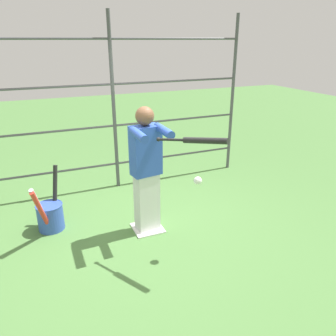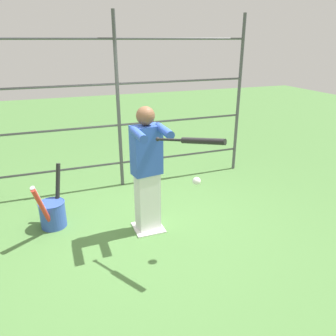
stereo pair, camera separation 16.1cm
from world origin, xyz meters
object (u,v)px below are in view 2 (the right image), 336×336
at_px(batter, 147,167).
at_px(baseball_bat_swinging, 197,141).
at_px(bat_bucket, 52,212).
at_px(softball_in_flight, 197,181).

bearing_deg(batter, baseball_bat_swinging, 108.48).
relative_size(batter, baseball_bat_swinging, 2.36).
distance_m(batter, bat_bucket, 1.52).
xyz_separation_m(batter, baseball_bat_swinging, (-0.29, 0.86, 0.57)).
bearing_deg(baseball_bat_swinging, batter, -71.52).
relative_size(softball_in_flight, bat_bucket, 0.11).
relative_size(baseball_bat_swinging, softball_in_flight, 7.61).
bearing_deg(batter, bat_bucket, -22.76).
distance_m(baseball_bat_swinging, bat_bucket, 2.43).
height_order(baseball_bat_swinging, bat_bucket, baseball_bat_swinging).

